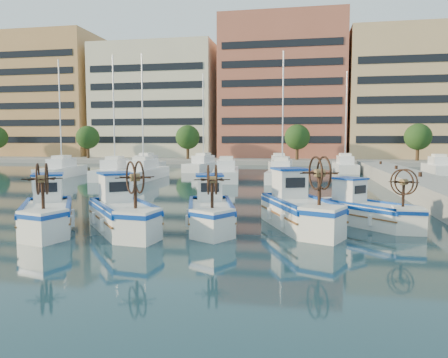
{
  "coord_description": "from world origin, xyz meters",
  "views": [
    {
      "loc": [
        5.54,
        -16.94,
        3.58
      ],
      "look_at": [
        1.1,
        6.41,
        1.5
      ],
      "focal_mm": 35.0,
      "sensor_mm": 36.0,
      "label": 1
    }
  ],
  "objects_px": {
    "fishing_boat_c": "(210,210)",
    "fishing_boat_e": "(366,209)",
    "fishing_boat_b": "(122,211)",
    "fishing_boat_d": "(299,207)",
    "fishing_boat_a": "(47,211)"
  },
  "relations": [
    {
      "from": "fishing_boat_a",
      "to": "fishing_boat_b",
      "type": "height_order",
      "value": "fishing_boat_b"
    },
    {
      "from": "fishing_boat_c",
      "to": "fishing_boat_e",
      "type": "height_order",
      "value": "fishing_boat_c"
    },
    {
      "from": "fishing_boat_a",
      "to": "fishing_boat_b",
      "type": "distance_m",
      "value": 3.07
    },
    {
      "from": "fishing_boat_e",
      "to": "fishing_boat_d",
      "type": "bearing_deg",
      "value": 154.52
    },
    {
      "from": "fishing_boat_a",
      "to": "fishing_boat_d",
      "type": "distance_m",
      "value": 10.24
    },
    {
      "from": "fishing_boat_d",
      "to": "fishing_boat_e",
      "type": "height_order",
      "value": "fishing_boat_d"
    },
    {
      "from": "fishing_boat_d",
      "to": "fishing_boat_e",
      "type": "distance_m",
      "value": 3.0
    },
    {
      "from": "fishing_boat_b",
      "to": "fishing_boat_e",
      "type": "height_order",
      "value": "fishing_boat_b"
    },
    {
      "from": "fishing_boat_a",
      "to": "fishing_boat_e",
      "type": "height_order",
      "value": "fishing_boat_a"
    },
    {
      "from": "fishing_boat_a",
      "to": "fishing_boat_b",
      "type": "relative_size",
      "value": 1.0
    },
    {
      "from": "fishing_boat_a",
      "to": "fishing_boat_d",
      "type": "relative_size",
      "value": 0.92
    },
    {
      "from": "fishing_boat_b",
      "to": "fishing_boat_d",
      "type": "xyz_separation_m",
      "value": [
        6.91,
        1.98,
        0.05
      ]
    },
    {
      "from": "fishing_boat_d",
      "to": "fishing_boat_b",
      "type": "bearing_deg",
      "value": 174.19
    },
    {
      "from": "fishing_boat_c",
      "to": "fishing_boat_e",
      "type": "bearing_deg",
      "value": 0.18
    },
    {
      "from": "fishing_boat_c",
      "to": "fishing_boat_d",
      "type": "bearing_deg",
      "value": -3.6
    }
  ]
}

